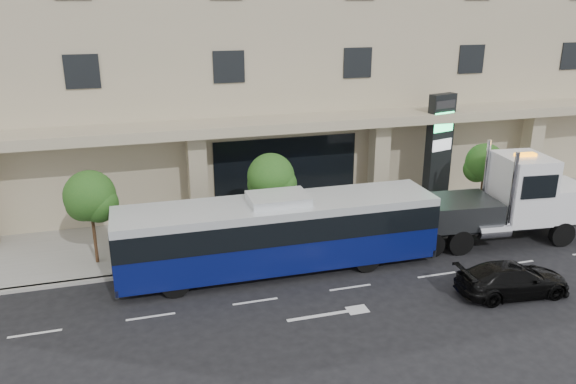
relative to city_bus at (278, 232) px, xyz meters
name	(u,v)px	position (x,y,z in m)	size (l,w,h in m)	color
ground	(337,272)	(2.39, -0.92, -1.77)	(120.00, 120.00, 0.00)	black
sidewalk	(302,228)	(2.39, 4.08, -1.69)	(120.00, 6.00, 0.15)	gray
curb	(322,251)	(2.39, 1.08, -1.69)	(120.00, 0.30, 0.15)	gray
convention_center	(253,21)	(2.39, 14.51, 8.21)	(60.00, 17.60, 20.00)	tan
tree_left	(91,199)	(-7.59, 2.67, 1.34)	(2.27, 2.20, 4.22)	#422B19
tree_mid	(271,180)	(0.41, 2.67, 1.49)	(2.28, 2.20, 4.38)	#422B19
tree_right	(485,165)	(11.91, 2.67, 1.27)	(2.10, 2.00, 4.04)	#422B19
city_bus	(278,232)	(0.00, 0.00, 0.00)	(13.73, 3.03, 3.47)	black
tow_truck	(501,203)	(11.12, 0.03, 0.20)	(10.57, 3.46, 4.79)	#2D3033
black_sedan	(513,279)	(8.38, -4.72, -1.11)	(1.85, 4.56, 1.32)	black
signage_pylon	(439,150)	(10.54, 5.01, 1.59)	(1.66, 0.96, 6.31)	black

